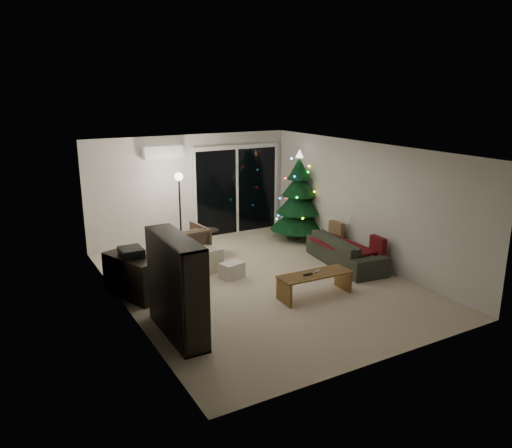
# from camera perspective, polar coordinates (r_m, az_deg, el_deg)

# --- Properties ---
(room) EXTENTS (6.50, 7.51, 2.60)m
(room) POSITION_cam_1_polar(r_m,az_deg,el_deg) (10.62, -1.48, 1.55)
(room) COLOR beige
(room) RESTS_ON ground
(bookshelf) EXTENTS (0.67, 1.55, 1.51)m
(bookshelf) POSITION_cam_1_polar(r_m,az_deg,el_deg) (7.33, -10.43, -7.31)
(bookshelf) COLOR black
(bookshelf) RESTS_ON floor
(media_cabinet) EXTENTS (0.82, 1.26, 0.74)m
(media_cabinet) POSITION_cam_1_polar(r_m,az_deg,el_deg) (8.98, -13.89, -5.86)
(media_cabinet) COLOR black
(media_cabinet) RESTS_ON floor
(stereo) EXTENTS (0.37, 0.44, 0.16)m
(stereo) POSITION_cam_1_polar(r_m,az_deg,el_deg) (8.83, -14.08, -3.16)
(stereo) COLOR black
(stereo) RESTS_ON media_cabinet
(armchair) EXTENTS (0.95, 0.97, 0.82)m
(armchair) POSITION_cam_1_polar(r_m,az_deg,el_deg) (10.36, -8.34, -2.45)
(armchair) COLOR brown
(armchair) RESTS_ON floor
(ottoman) EXTENTS (0.56, 0.56, 0.47)m
(ottoman) POSITION_cam_1_polar(r_m,az_deg,el_deg) (10.02, -5.71, -4.03)
(ottoman) COLOR silver
(ottoman) RESTS_ON floor
(cardboard_box_a) EXTENTS (0.49, 0.42, 0.30)m
(cardboard_box_a) POSITION_cam_1_polar(r_m,az_deg,el_deg) (9.51, -12.19, -5.95)
(cardboard_box_a) COLOR beige
(cardboard_box_a) RESTS_ON floor
(cardboard_box_b) EXTENTS (0.49, 0.42, 0.30)m
(cardboard_box_b) POSITION_cam_1_polar(r_m,az_deg,el_deg) (9.66, -2.76, -5.27)
(cardboard_box_b) COLOR beige
(cardboard_box_b) RESTS_ON floor
(side_table) EXTENTS (0.53, 0.53, 0.55)m
(side_table) POSITION_cam_1_polar(r_m,az_deg,el_deg) (10.99, -5.41, -2.05)
(side_table) COLOR black
(side_table) RESTS_ON floor
(floor_lamp) EXTENTS (0.28, 0.28, 1.73)m
(floor_lamp) POSITION_cam_1_polar(r_m,az_deg,el_deg) (11.00, -8.64, 1.06)
(floor_lamp) COLOR black
(floor_lamp) RESTS_ON floor
(sofa) EXTENTS (1.03, 2.10, 0.59)m
(sofa) POSITION_cam_1_polar(r_m,az_deg,el_deg) (10.47, 10.25, -3.02)
(sofa) COLOR black
(sofa) RESTS_ON floor
(sofa_throw) EXTENTS (0.63, 1.45, 0.05)m
(sofa_throw) POSITION_cam_1_polar(r_m,az_deg,el_deg) (10.36, 9.86, -2.42)
(sofa_throw) COLOR #48090E
(sofa_throw) RESTS_ON sofa
(cushion_a) EXTENTS (0.15, 0.40, 0.39)m
(cushion_a) POSITION_cam_1_polar(r_m,az_deg,el_deg) (11.03, 9.18, -0.73)
(cushion_a) COLOR brown
(cushion_a) RESTS_ON sofa
(cushion_b) EXTENTS (0.14, 0.39, 0.39)m
(cushion_b) POSITION_cam_1_polar(r_m,az_deg,el_deg) (10.09, 13.75, -2.49)
(cushion_b) COLOR #48090E
(cushion_b) RESTS_ON sofa
(coffee_table) EXTENTS (1.34, 0.51, 0.42)m
(coffee_table) POSITION_cam_1_polar(r_m,az_deg,el_deg) (8.85, 6.71, -6.91)
(coffee_table) COLOR brown
(coffee_table) RESTS_ON floor
(remote_a) EXTENTS (0.17, 0.05, 0.02)m
(remote_a) POSITION_cam_1_polar(r_m,az_deg,el_deg) (8.69, 5.95, -5.75)
(remote_a) COLOR black
(remote_a) RESTS_ON coffee_table
(remote_b) EXTENTS (0.16, 0.09, 0.02)m
(remote_b) POSITION_cam_1_polar(r_m,az_deg,el_deg) (8.87, 7.09, -5.35)
(remote_b) COLOR slate
(remote_b) RESTS_ON coffee_table
(christmas_tree) EXTENTS (1.55, 1.55, 2.15)m
(christmas_tree) POSITION_cam_1_polar(r_m,az_deg,el_deg) (11.91, 4.90, 3.31)
(christmas_tree) COLOR #0C3E1D
(christmas_tree) RESTS_ON floor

